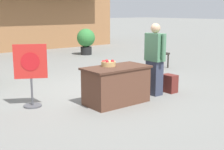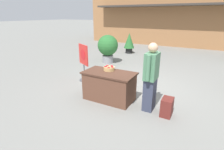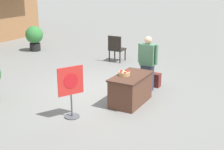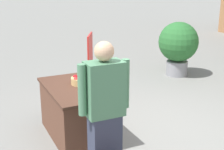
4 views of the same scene
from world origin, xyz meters
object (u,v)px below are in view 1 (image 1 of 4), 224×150
at_px(poster_board, 31,72).
at_px(potted_plant_near_right, 86,40).
at_px(apple_basket, 108,63).
at_px(patio_chair, 156,51).
at_px(display_table, 116,85).
at_px(backpack, 170,83).
at_px(person_visitor, 155,59).

distance_m(poster_board, potted_plant_near_right, 7.57).
height_order(apple_basket, potted_plant_near_right, potted_plant_near_right).
xyz_separation_m(apple_basket, patio_chair, (3.69, 2.20, -0.25)).
xyz_separation_m(display_table, backpack, (1.55, -0.08, -0.18)).
bearing_deg(patio_chair, backpack, -131.12).
relative_size(apple_basket, patio_chair, 0.28).
height_order(backpack, poster_board, poster_board).
height_order(person_visitor, potted_plant_near_right, person_visitor).
bearing_deg(potted_plant_near_right, display_table, -118.57).
relative_size(backpack, poster_board, 0.33).
bearing_deg(potted_plant_near_right, person_visitor, -110.51).
bearing_deg(display_table, apple_basket, 120.72).
bearing_deg(person_visitor, poster_board, -17.97).
distance_m(apple_basket, patio_chair, 4.30).
bearing_deg(poster_board, potted_plant_near_right, 166.54).
bearing_deg(backpack, person_visitor, 170.29).
xyz_separation_m(display_table, poster_board, (-1.48, 0.85, 0.32)).
bearing_deg(poster_board, patio_chair, 134.55).
relative_size(backpack, patio_chair, 0.40).
relative_size(display_table, backpack, 3.26).
height_order(patio_chair, potted_plant_near_right, potted_plant_near_right).
distance_m(backpack, poster_board, 3.21).
bearing_deg(potted_plant_near_right, poster_board, -131.62).
bearing_deg(backpack, display_table, 176.95).
distance_m(apple_basket, potted_plant_near_right, 7.33).
xyz_separation_m(display_table, apple_basket, (-0.09, 0.15, 0.44)).
height_order(poster_board, potted_plant_near_right, poster_board).
distance_m(display_table, person_visitor, 1.19).
distance_m(poster_board, patio_chair, 5.30).
relative_size(display_table, patio_chair, 1.30).
xyz_separation_m(display_table, patio_chair, (3.60, 2.35, 0.20)).
bearing_deg(person_visitor, backpack, 170.64).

